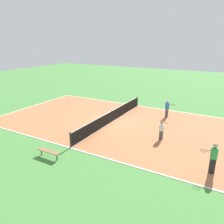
% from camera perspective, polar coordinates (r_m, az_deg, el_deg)
% --- Properties ---
extents(ground_plane, '(80.00, 80.00, 0.00)m').
position_cam_1_polar(ground_plane, '(19.30, 0.00, -2.54)').
color(ground_plane, '#47843D').
extents(court_surface, '(11.58, 20.01, 0.02)m').
position_cam_1_polar(court_surface, '(19.30, 0.00, -2.51)').
color(court_surface, '#AD6B42').
rests_on(court_surface, ground_plane).
extents(tennis_net, '(11.38, 0.10, 1.07)m').
position_cam_1_polar(tennis_net, '(19.11, 0.00, -0.95)').
color(tennis_net, black).
rests_on(tennis_net, court_surface).
extents(bench, '(0.36, 1.58, 0.45)m').
position_cam_1_polar(bench, '(13.99, -16.19, -9.93)').
color(bench, olive).
rests_on(bench, ground_plane).
extents(player_far_white, '(0.97, 0.47, 1.39)m').
position_cam_1_polar(player_far_white, '(15.98, 12.81, -4.42)').
color(player_far_white, '#4C4C51').
rests_on(player_far_white, court_surface).
extents(player_near_blue, '(0.42, 0.96, 1.65)m').
position_cam_1_polar(player_near_blue, '(20.75, 14.22, 1.18)').
color(player_near_blue, '#4C4C51').
rests_on(player_near_blue, court_surface).
extents(player_far_green, '(0.77, 0.97, 1.76)m').
position_cam_1_polar(player_far_green, '(12.83, 25.00, -10.38)').
color(player_far_green, black).
rests_on(player_far_green, court_surface).
extents(tennis_ball_far_baseline, '(0.07, 0.07, 0.07)m').
position_cam_1_polar(tennis_ball_far_baseline, '(20.29, -24.85, -3.08)').
color(tennis_ball_far_baseline, '#CCE033').
rests_on(tennis_ball_far_baseline, court_surface).
extents(tennis_ball_left_sideline, '(0.07, 0.07, 0.07)m').
position_cam_1_polar(tennis_ball_left_sideline, '(22.18, 23.69, -1.20)').
color(tennis_ball_left_sideline, '#CCE033').
rests_on(tennis_ball_left_sideline, court_surface).
extents(tennis_ball_right_alley, '(0.07, 0.07, 0.07)m').
position_cam_1_polar(tennis_ball_right_alley, '(24.75, -8.17, 2.07)').
color(tennis_ball_right_alley, '#CCE033').
rests_on(tennis_ball_right_alley, court_surface).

